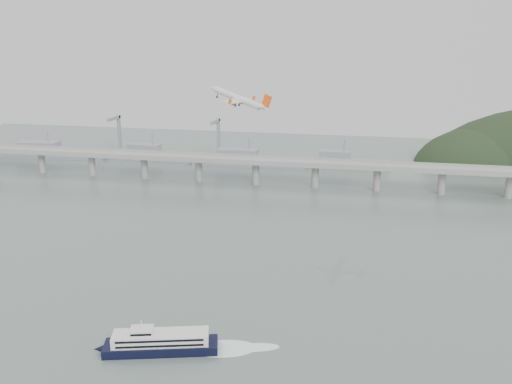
# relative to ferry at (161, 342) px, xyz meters

# --- Properties ---
(ground) EXTENTS (900.00, 900.00, 0.00)m
(ground) POSITION_rel_ferry_xyz_m (16.12, 54.77, -3.80)
(ground) COLOR slate
(ground) RESTS_ON ground
(bridge) EXTENTS (800.00, 22.00, 23.90)m
(bridge) POSITION_rel_ferry_xyz_m (14.97, 254.77, 13.84)
(bridge) COLOR gray
(bridge) RESTS_ON ground
(distant_fleet) EXTENTS (453.00, 60.90, 40.00)m
(distant_fleet) POSITION_rel_ferry_xyz_m (-139.23, 319.85, 2.42)
(distant_fleet) COLOR gray
(distant_fleet) RESTS_ON ground
(ferry) EXTENTS (72.94, 27.49, 14.03)m
(ferry) POSITION_rel_ferry_xyz_m (0.00, 0.00, 0.00)
(ferry) COLOR black
(ferry) RESTS_ON ground
(airliner) EXTENTS (39.40, 36.03, 15.22)m
(airliner) POSITION_rel_ferry_xyz_m (2.66, 126.99, 82.35)
(airliner) COLOR silver
(airliner) RESTS_ON ground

